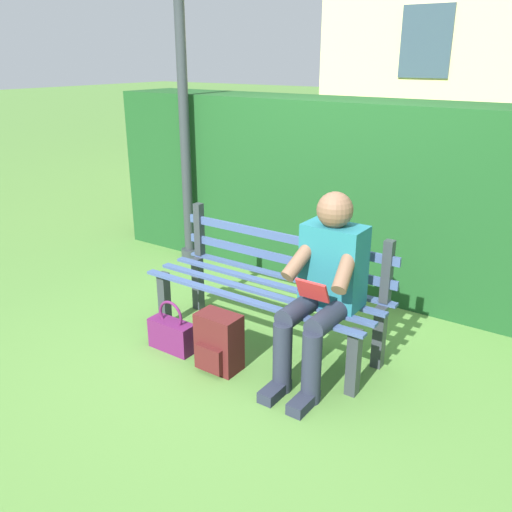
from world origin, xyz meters
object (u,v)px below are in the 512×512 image
(handbag, at_px, (172,334))
(backpack, at_px, (219,342))
(person_seated, at_px, (324,284))
(park_bench, at_px, (270,286))

(handbag, bearing_deg, backpack, 179.75)
(backpack, bearing_deg, handbag, -0.25)
(person_seated, bearing_deg, backpack, 29.48)
(backpack, height_order, handbag, backpack)
(handbag, bearing_deg, park_bench, -134.80)
(person_seated, distance_m, backpack, 0.79)
(park_bench, bearing_deg, person_seated, 161.28)
(park_bench, relative_size, backpack, 4.41)
(person_seated, bearing_deg, park_bench, -18.72)
(backpack, bearing_deg, park_bench, -97.82)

